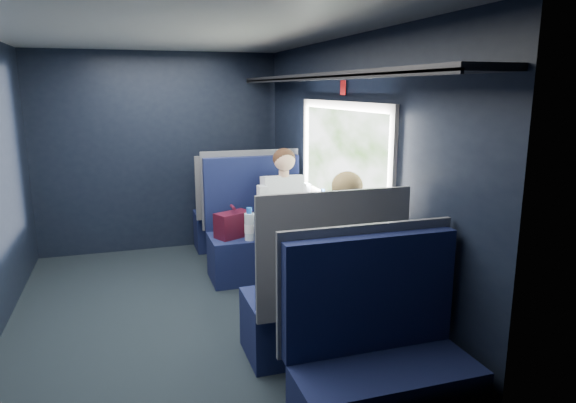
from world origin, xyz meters
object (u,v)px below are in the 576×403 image
object	(u,v)px
table	(303,233)
bottle_small	(323,203)
man	(286,208)
woman	(343,249)
seat_row_front	(238,215)
seat_row_back	(381,368)
seat_bay_far	(319,301)
laptop	(335,216)
cup	(317,206)
seat_bay_near	(256,235)

from	to	relation	value
table	bottle_small	distance (m)	0.45
man	woman	bearing A→B (deg)	-90.00
seat_row_front	seat_row_back	distance (m)	3.59
seat_row_back	table	bearing A→B (deg)	84.20
seat_bay_far	bottle_small	bearing A→B (deg)	67.58
table	seat_row_front	distance (m)	1.82
laptop	cup	world-z (taller)	laptop
seat_row_back	bottle_small	size ratio (longest dim) A/B	4.93
table	laptop	size ratio (longest dim) A/B	2.48
seat_row_front	bottle_small	size ratio (longest dim) A/B	4.93
seat_bay_far	cup	xyz separation A→B (m)	(0.48, 1.31, 0.37)
bottle_small	woman	bearing A→B (deg)	-103.00
table	seat_row_back	distance (m)	1.82
woman	laptop	world-z (taller)	woman
cup	bottle_small	bearing A→B (deg)	-90.00
seat_row_back	laptop	distance (m)	1.83
man	bottle_small	world-z (taller)	man
table	seat_bay_far	size ratio (longest dim) A/B	0.79
seat_bay_near	laptop	distance (m)	1.12
seat_bay_near	laptop	world-z (taller)	seat_bay_near
table	seat_bay_far	distance (m)	0.93
man	seat_row_back	bearing A→B (deg)	-95.72
seat_bay_far	cup	world-z (taller)	seat_bay_far
table	seat_bay_near	xyz separation A→B (m)	(-0.20, 0.87, -0.24)
seat_row_back	man	size ratio (longest dim) A/B	0.88
seat_row_back	laptop	bearing A→B (deg)	75.34
seat_bay_near	man	bearing A→B (deg)	-32.86
seat_bay_near	woman	world-z (taller)	woman
seat_bay_near	woman	xyz separation A→B (m)	(0.26, -1.58, 0.31)
seat_row_back	woman	bearing A→B (deg)	77.07
seat_row_back	laptop	size ratio (longest dim) A/B	2.88
seat_bay_far	laptop	xyz separation A→B (m)	(0.45, 0.81, 0.40)
table	woman	bearing A→B (deg)	-84.55
laptop	cup	distance (m)	0.51
seat_row_front	bottle_small	distance (m)	1.64
laptop	bottle_small	distance (m)	0.36
seat_bay_near	bottle_small	size ratio (longest dim) A/B	5.35
seat_row_back	bottle_small	distance (m)	2.18
laptop	seat_row_front	bearing A→B (deg)	103.64
woman	seat_bay_near	bearing A→B (deg)	99.49
seat_bay_near	seat_bay_far	xyz separation A→B (m)	(0.01, -1.74, -0.01)
table	cup	bearing A→B (deg)	55.93
man	bottle_small	size ratio (longest dim) A/B	5.61
bottle_small	man	bearing A→B (deg)	119.28
seat_bay_far	woman	bearing A→B (deg)	33.82
seat_bay_far	seat_row_front	bearing A→B (deg)	90.00
seat_row_front	laptop	bearing A→B (deg)	-76.36
seat_row_front	man	distance (m)	1.17
woman	laptop	xyz separation A→B (m)	(0.20, 0.64, 0.08)
seat_row_front	man	bearing A→B (deg)	-77.17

